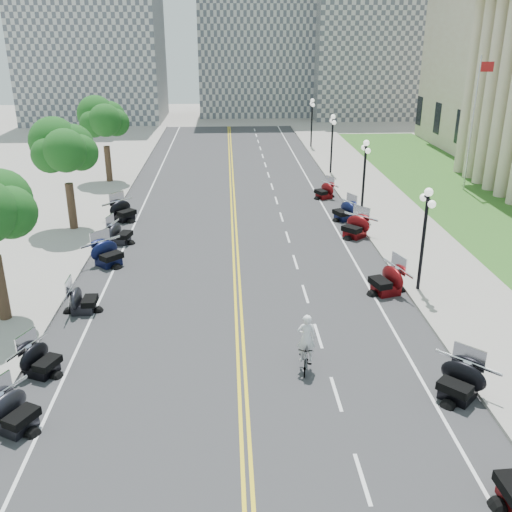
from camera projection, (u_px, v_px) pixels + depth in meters
name	position (u px, v px, depth m)	size (l,w,h in m)	color
ground	(240.00, 338.00, 23.13)	(160.00, 160.00, 0.00)	gray
road	(235.00, 250.00, 32.41)	(16.00, 90.00, 0.01)	#333335
centerline_yellow_a	(233.00, 250.00, 32.40)	(0.12, 90.00, 0.00)	yellow
centerline_yellow_b	(237.00, 250.00, 32.41)	(0.12, 90.00, 0.00)	yellow
edge_line_north	(347.00, 248.00, 32.72)	(0.12, 90.00, 0.00)	white
edge_line_south	(122.00, 252.00, 32.10)	(0.12, 90.00, 0.00)	white
lane_dash_4	(362.00, 479.00, 15.85)	(0.12, 2.00, 0.00)	white
lane_dash_5	(336.00, 394.00, 19.56)	(0.12, 2.00, 0.00)	white
lane_dash_6	(318.00, 336.00, 23.28)	(0.12, 2.00, 0.00)	white
lane_dash_7	(305.00, 294.00, 26.99)	(0.12, 2.00, 0.00)	white
lane_dash_8	(295.00, 262.00, 30.71)	(0.12, 2.00, 0.00)	white
lane_dash_9	(288.00, 237.00, 34.42)	(0.12, 2.00, 0.00)	white
lane_dash_10	(281.00, 217.00, 38.13)	(0.12, 2.00, 0.00)	white
lane_dash_11	(276.00, 200.00, 41.85)	(0.12, 2.00, 0.00)	white
lane_dash_12	(272.00, 187.00, 45.56)	(0.12, 2.00, 0.00)	white
lane_dash_13	(268.00, 175.00, 49.28)	(0.12, 2.00, 0.00)	white
lane_dash_14	(265.00, 165.00, 52.99)	(0.12, 2.00, 0.00)	white
lane_dash_15	(263.00, 156.00, 56.70)	(0.12, 2.00, 0.00)	white
lane_dash_16	(260.00, 148.00, 60.42)	(0.12, 2.00, 0.00)	white
lane_dash_17	(258.00, 141.00, 64.13)	(0.12, 2.00, 0.00)	white
lane_dash_18	(256.00, 135.00, 67.85)	(0.12, 2.00, 0.00)	white
lane_dash_19	(255.00, 130.00, 71.56)	(0.12, 2.00, 0.00)	white
sidewalk_north	(417.00, 245.00, 32.90)	(5.00, 90.00, 0.15)	#9E9991
sidewalk_south	(48.00, 252.00, 31.87)	(5.00, 90.00, 0.15)	#9E9991
lawn	(478.00, 205.00, 40.67)	(9.00, 60.00, 0.10)	#356023
distant_block_a	(90.00, 19.00, 75.03)	(18.00, 14.00, 26.00)	gray
distant_block_b	(254.00, 5.00, 80.94)	(16.00, 12.00, 30.00)	gray
distant_block_c	(383.00, 35.00, 80.50)	(20.00, 14.00, 22.00)	gray
street_lamp_2	(423.00, 240.00, 26.30)	(0.50, 1.20, 4.90)	black
street_lamp_3	(364.00, 178.00, 37.44)	(0.50, 1.20, 4.90)	black
street_lamp_4	(332.00, 144.00, 48.59)	(0.50, 1.20, 4.90)	black
street_lamp_5	(312.00, 123.00, 59.73)	(0.50, 1.20, 4.90)	black
flagpole	(472.00, 126.00, 42.59)	(1.10, 0.20, 10.00)	silver
tree_3	(65.00, 155.00, 33.89)	(4.80, 4.80, 9.20)	#235619
tree_4	(104.00, 124.00, 45.03)	(4.80, 4.80, 9.20)	#235619
motorcycle_n_4	(459.00, 380.00, 19.11)	(2.01, 2.01, 1.41)	black
motorcycle_n_6	(387.00, 279.00, 26.82)	(2.12, 2.12, 1.49)	#590A0C
motorcycle_n_8	(355.00, 226.00, 34.19)	(2.08, 2.08, 1.46)	#590A0C
motorcycle_n_9	(344.00, 210.00, 37.31)	(1.95, 1.95, 1.36)	black
motorcycle_n_10	(324.00, 190.00, 42.19)	(1.84, 1.84, 1.29)	#590A0C
motorcycle_s_4	(14.00, 411.00, 17.60)	(1.96, 1.96, 1.37)	black
motorcycle_s_5	(41.00, 358.00, 20.49)	(1.83, 1.83, 1.28)	black
motorcycle_s_6	(83.00, 298.00, 25.06)	(1.85, 1.85, 1.30)	black
motorcycle_s_7	(108.00, 252.00, 30.06)	(2.09, 2.09, 1.46)	black
motorcycle_s_8	(120.00, 232.00, 33.18)	(1.94, 1.94, 1.36)	black
motorcycle_s_9	(123.00, 210.00, 37.18)	(2.10, 2.10, 1.47)	black
bicycle	(305.00, 356.00, 20.84)	(0.50, 1.78, 1.07)	#A51414
cyclist_rider	(307.00, 320.00, 20.29)	(0.68, 0.45, 1.88)	white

